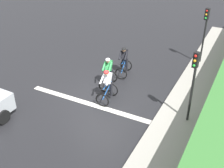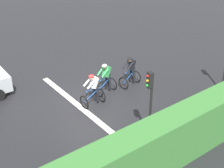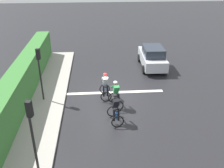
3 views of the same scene
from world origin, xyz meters
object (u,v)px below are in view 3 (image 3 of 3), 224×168
cyclist_lead (115,109)px  cyclist_mid (105,86)px  traffic_light_near_crossing (40,67)px  cyclist_second (116,95)px  car_silver (152,57)px  traffic_light_far_junction (32,128)px

cyclist_lead → cyclist_mid: size_ratio=1.00×
traffic_light_near_crossing → cyclist_second: bearing=165.8°
cyclist_second → car_silver: (-3.47, -5.91, 0.08)m
cyclist_lead → traffic_light_near_crossing: 5.17m
cyclist_mid → traffic_light_near_crossing: size_ratio=0.50×
cyclist_second → car_silver: size_ratio=0.40×
car_silver → traffic_light_far_junction: traffic_light_far_junction is taller
traffic_light_far_junction → cyclist_mid: bearing=-116.9°
car_silver → cyclist_second: bearing=59.6°
car_silver → traffic_light_far_junction: size_ratio=1.24×
cyclist_second → traffic_light_far_junction: size_ratio=0.50×
cyclist_mid → traffic_light_far_junction: size_ratio=0.50×
cyclist_second → traffic_light_near_crossing: (4.37, -1.11, 1.43)m
car_silver → traffic_light_far_junction: (7.04, 10.69, 1.35)m
cyclist_lead → car_silver: 8.26m
traffic_light_near_crossing → traffic_light_far_junction: same height
cyclist_mid → cyclist_lead: bearing=98.5°
cyclist_second → cyclist_mid: same height
cyclist_mid → traffic_light_near_crossing: bearing=0.8°
cyclist_mid → traffic_light_near_crossing: (3.82, 0.05, 1.43)m
cyclist_lead → cyclist_second: (-0.15, -1.52, 0.00)m
cyclist_lead → traffic_light_near_crossing: bearing=-31.9°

